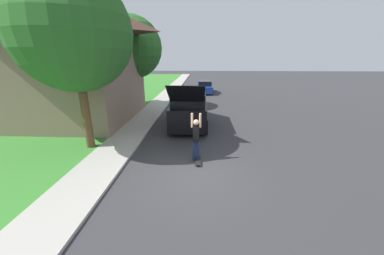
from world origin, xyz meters
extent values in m
plane|color=#333335|center=(0.00, 0.00, 0.00)|extent=(120.00, 120.00, 0.00)
cube|color=#387F2D|center=(-8.00, 6.00, 0.04)|extent=(10.00, 80.00, 0.08)
cube|color=#ADA89E|center=(-3.60, 6.00, 0.05)|extent=(1.80, 80.00, 0.10)
cube|color=#89705B|center=(-8.52, 6.88, 2.80)|extent=(8.16, 7.36, 5.44)
pyramid|color=#4C3328|center=(-8.52, 6.88, 6.91)|extent=(8.96, 8.16, 2.79)
cylinder|color=brown|center=(-4.86, 2.08, 1.89)|extent=(0.36, 0.36, 3.62)
sphere|color=#286023|center=(-4.86, 2.08, 4.99)|extent=(4.67, 4.67, 4.67)
cylinder|color=brown|center=(-5.21, 10.41, 1.77)|extent=(0.36, 0.36, 3.38)
sphere|color=#286023|center=(-5.21, 10.41, 4.77)|extent=(4.75, 4.75, 4.75)
cube|color=black|center=(-0.43, 5.62, 0.91)|extent=(2.03, 4.60, 1.25)
cube|color=black|center=(-0.43, 5.74, 1.85)|extent=(1.87, 3.59, 0.64)
cylinder|color=black|center=(-1.41, 7.05, 0.39)|extent=(0.24, 0.78, 0.78)
cylinder|color=black|center=(0.54, 7.05, 0.39)|extent=(0.24, 0.78, 0.78)
cylinder|color=black|center=(-1.41, 4.20, 0.39)|extent=(0.24, 0.78, 0.78)
cylinder|color=black|center=(0.54, 4.20, 0.39)|extent=(0.24, 0.78, 0.78)
cube|color=black|center=(-0.43, 3.27, 2.38)|extent=(1.79, 1.41, 1.00)
cube|color=navy|center=(0.64, 18.60, 0.54)|extent=(1.71, 4.29, 0.72)
cube|color=black|center=(0.64, 18.50, 1.17)|extent=(1.51, 2.23, 0.53)
cylinder|color=black|center=(-0.19, 19.89, 0.33)|extent=(0.20, 0.67, 0.67)
cylinder|color=black|center=(1.46, 19.89, 0.33)|extent=(0.20, 0.67, 0.67)
cylinder|color=black|center=(-0.19, 17.32, 0.33)|extent=(0.20, 0.67, 0.67)
cylinder|color=black|center=(1.46, 17.32, 0.33)|extent=(0.20, 0.67, 0.67)
cylinder|color=#192347|center=(0.02, 1.07, 0.42)|extent=(0.13, 0.13, 0.84)
cylinder|color=#192347|center=(0.19, 1.07, 0.42)|extent=(0.13, 0.13, 0.84)
cube|color=black|center=(0.10, 1.07, 1.17)|extent=(0.25, 0.20, 0.65)
sphere|color=tan|center=(0.10, 1.07, 1.65)|extent=(0.23, 0.23, 0.23)
cylinder|color=tan|center=(-0.06, 1.07, 1.73)|extent=(0.09, 0.09, 0.58)
cylinder|color=tan|center=(0.26, 1.07, 1.73)|extent=(0.09, 0.09, 0.58)
cube|color=black|center=(0.20, 0.86, 0.09)|extent=(0.22, 0.83, 0.02)
cylinder|color=silver|center=(0.10, 1.12, 0.03)|extent=(0.03, 0.06, 0.06)
cylinder|color=silver|center=(0.30, 1.12, 0.03)|extent=(0.03, 0.06, 0.06)
cylinder|color=silver|center=(0.10, 0.61, 0.03)|extent=(0.03, 0.06, 0.06)
cylinder|color=silver|center=(0.30, 0.61, 0.03)|extent=(0.03, 0.06, 0.06)
camera|label=1|loc=(0.32, -6.95, 4.10)|focal=20.00mm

